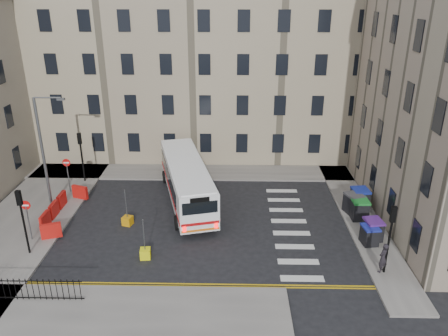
{
  "coord_description": "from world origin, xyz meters",
  "views": [
    {
      "loc": [
        0.1,
        -25.93,
        14.84
      ],
      "look_at": [
        -0.49,
        2.59,
        3.0
      ],
      "focal_mm": 35.0,
      "sensor_mm": 36.0,
      "label": 1
    }
  ],
  "objects_px": {
    "wheelie_bin_d": "(354,203)",
    "wheelie_bin_e": "(360,198)",
    "wheelie_bin_a": "(370,235)",
    "bollard_yellow": "(128,221)",
    "streetlamp": "(43,152)",
    "pedestrian": "(383,258)",
    "bus": "(187,180)",
    "bollard_chevron": "(145,254)",
    "wheelie_bin_b": "(373,229)",
    "wheelie_bin_c": "(359,209)"
  },
  "relations": [
    {
      "from": "wheelie_bin_e",
      "to": "pedestrian",
      "type": "relative_size",
      "value": 0.8
    },
    {
      "from": "wheelie_bin_b",
      "to": "wheelie_bin_e",
      "type": "height_order",
      "value": "wheelie_bin_e"
    },
    {
      "from": "wheelie_bin_c",
      "to": "wheelie_bin_e",
      "type": "relative_size",
      "value": 0.98
    },
    {
      "from": "wheelie_bin_e",
      "to": "bus",
      "type": "bearing_deg",
      "value": 170.15
    },
    {
      "from": "wheelie_bin_b",
      "to": "bollard_chevron",
      "type": "height_order",
      "value": "wheelie_bin_b"
    },
    {
      "from": "wheelie_bin_b",
      "to": "bollard_chevron",
      "type": "bearing_deg",
      "value": -179.31
    },
    {
      "from": "wheelie_bin_e",
      "to": "bollard_chevron",
      "type": "bearing_deg",
      "value": -160.79
    },
    {
      "from": "bus",
      "to": "bollard_yellow",
      "type": "distance_m",
      "value": 5.34
    },
    {
      "from": "bollard_yellow",
      "to": "bollard_chevron",
      "type": "bearing_deg",
      "value": -63.53
    },
    {
      "from": "wheelie_bin_e",
      "to": "bollard_yellow",
      "type": "xyz_separation_m",
      "value": [
        -16.19,
        -2.57,
        -0.57
      ]
    },
    {
      "from": "wheelie_bin_d",
      "to": "wheelie_bin_e",
      "type": "bearing_deg",
      "value": 32.69
    },
    {
      "from": "bollard_yellow",
      "to": "streetlamp",
      "type": "bearing_deg",
      "value": 159.18
    },
    {
      "from": "wheelie_bin_a",
      "to": "pedestrian",
      "type": "xyz_separation_m",
      "value": [
        -0.12,
        -2.9,
        0.3
      ]
    },
    {
      "from": "wheelie_bin_b",
      "to": "wheelie_bin_c",
      "type": "relative_size",
      "value": 0.95
    },
    {
      "from": "bus",
      "to": "wheelie_bin_c",
      "type": "xyz_separation_m",
      "value": [
        12.05,
        -2.64,
        -0.9
      ]
    },
    {
      "from": "bus",
      "to": "streetlamp",
      "type": "bearing_deg",
      "value": 173.19
    },
    {
      "from": "streetlamp",
      "to": "wheelie_bin_d",
      "type": "xyz_separation_m",
      "value": [
        21.63,
        -0.52,
        -3.48
      ]
    },
    {
      "from": "bus",
      "to": "wheelie_bin_a",
      "type": "relative_size",
      "value": 9.63
    },
    {
      "from": "pedestrian",
      "to": "bollard_yellow",
      "type": "distance_m",
      "value": 16.25
    },
    {
      "from": "wheelie_bin_d",
      "to": "wheelie_bin_b",
      "type": "bearing_deg",
      "value": -103.59
    },
    {
      "from": "bus",
      "to": "wheelie_bin_e",
      "type": "distance_m",
      "value": 12.59
    },
    {
      "from": "wheelie_bin_c",
      "to": "bollard_yellow",
      "type": "bearing_deg",
      "value": -178.07
    },
    {
      "from": "wheelie_bin_b",
      "to": "pedestrian",
      "type": "relative_size",
      "value": 0.74
    },
    {
      "from": "streetlamp",
      "to": "bollard_yellow",
      "type": "distance_m",
      "value": 7.64
    },
    {
      "from": "bus",
      "to": "wheelie_bin_b",
      "type": "relative_size",
      "value": 8.59
    },
    {
      "from": "wheelie_bin_a",
      "to": "wheelie_bin_e",
      "type": "distance_m",
      "value": 4.86
    },
    {
      "from": "wheelie_bin_b",
      "to": "wheelie_bin_e",
      "type": "relative_size",
      "value": 0.93
    },
    {
      "from": "bus",
      "to": "pedestrian",
      "type": "bearing_deg",
      "value": -51.08
    },
    {
      "from": "wheelie_bin_a",
      "to": "wheelie_bin_e",
      "type": "xyz_separation_m",
      "value": [
        0.67,
        4.81,
        0.12
      ]
    },
    {
      "from": "streetlamp",
      "to": "bollard_chevron",
      "type": "relative_size",
      "value": 13.57
    },
    {
      "from": "bus",
      "to": "pedestrian",
      "type": "distance_m",
      "value": 14.65
    },
    {
      "from": "streetlamp",
      "to": "bollard_chevron",
      "type": "xyz_separation_m",
      "value": [
        8.0,
        -6.19,
        -4.04
      ]
    },
    {
      "from": "wheelie_bin_c",
      "to": "pedestrian",
      "type": "distance_m",
      "value": 6.12
    },
    {
      "from": "wheelie_bin_a",
      "to": "bollard_chevron",
      "type": "bearing_deg",
      "value": 179.08
    },
    {
      "from": "wheelie_bin_d",
      "to": "wheelie_bin_e",
      "type": "relative_size",
      "value": 1.09
    },
    {
      "from": "wheelie_bin_d",
      "to": "pedestrian",
      "type": "height_order",
      "value": "pedestrian"
    },
    {
      "from": "wheelie_bin_a",
      "to": "wheelie_bin_d",
      "type": "bearing_deg",
      "value": 81.64
    },
    {
      "from": "wheelie_bin_c",
      "to": "wheelie_bin_d",
      "type": "xyz_separation_m",
      "value": [
        -0.16,
        0.83,
        0.0
      ]
    },
    {
      "from": "streetlamp",
      "to": "wheelie_bin_b",
      "type": "xyz_separation_m",
      "value": [
        21.93,
        -3.99,
        -3.52
      ]
    },
    {
      "from": "streetlamp",
      "to": "wheelie_bin_e",
      "type": "relative_size",
      "value": 5.7
    },
    {
      "from": "wheelie_bin_c",
      "to": "pedestrian",
      "type": "relative_size",
      "value": 0.78
    },
    {
      "from": "bus",
      "to": "wheelie_bin_e",
      "type": "height_order",
      "value": "bus"
    },
    {
      "from": "wheelie_bin_c",
      "to": "bollard_yellow",
      "type": "height_order",
      "value": "wheelie_bin_c"
    },
    {
      "from": "wheelie_bin_a",
      "to": "bollard_yellow",
      "type": "distance_m",
      "value": 15.69
    },
    {
      "from": "wheelie_bin_a",
      "to": "wheelie_bin_d",
      "type": "height_order",
      "value": "wheelie_bin_d"
    },
    {
      "from": "bollard_yellow",
      "to": "bollard_chevron",
      "type": "height_order",
      "value": "same"
    },
    {
      "from": "wheelie_bin_e",
      "to": "bollard_chevron",
      "type": "height_order",
      "value": "wheelie_bin_e"
    },
    {
      "from": "wheelie_bin_c",
      "to": "wheelie_bin_d",
      "type": "distance_m",
      "value": 0.84
    },
    {
      "from": "wheelie_bin_d",
      "to": "pedestrian",
      "type": "xyz_separation_m",
      "value": [
        -0.16,
        -6.93,
        0.19
      ]
    },
    {
      "from": "wheelie_bin_a",
      "to": "pedestrian",
      "type": "height_order",
      "value": "pedestrian"
    }
  ]
}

